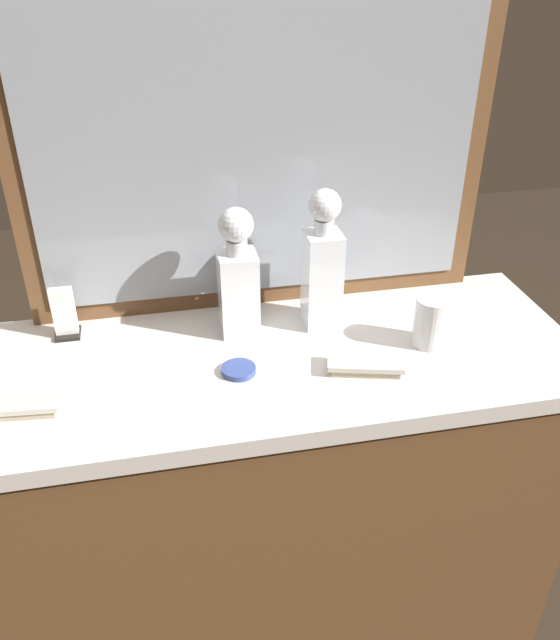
{
  "coord_description": "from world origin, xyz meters",
  "views": [
    {
      "loc": [
        -0.22,
        -1.05,
        1.63
      ],
      "look_at": [
        0.0,
        0.0,
        0.98
      ],
      "focal_mm": 36.53,
      "sensor_mm": 36.0,
      "label": 1
    }
  ],
  "objects": [
    {
      "name": "silver_brush_far_right",
      "position": [
        0.15,
        -0.09,
        0.91
      ],
      "size": [
        0.16,
        0.1,
        0.02
      ],
      "color": "#B7A88C",
      "rests_on": "dresser"
    },
    {
      "name": "crystal_tumbler_rear",
      "position": [
        0.31,
        -0.02,
        0.94
      ],
      "size": [
        0.07,
        0.07,
        0.1
      ],
      "color": "white",
      "rests_on": "dresser"
    },
    {
      "name": "dresser_mirror",
      "position": [
        0.0,
        0.22,
        1.24
      ],
      "size": [
        0.98,
        0.03,
        0.68
      ],
      "color": "brown",
      "rests_on": "dresser"
    },
    {
      "name": "dresser",
      "position": [
        0.0,
        0.0,
        0.45
      ],
      "size": [
        1.22,
        0.48,
        0.9
      ],
      "color": "brown",
      "rests_on": "ground_plane"
    },
    {
      "name": "napkin_holder",
      "position": [
        -0.42,
        0.16,
        0.94
      ],
      "size": [
        0.05,
        0.05,
        0.11
      ],
      "color": "black",
      "rests_on": "dresser"
    },
    {
      "name": "silver_brush_front",
      "position": [
        -0.49,
        -0.08,
        0.91
      ],
      "size": [
        0.17,
        0.08,
        0.02
      ],
      "color": "#B7A88C",
      "rests_on": "dresser"
    },
    {
      "name": "porcelain_dish",
      "position": [
        -0.09,
        -0.04,
        0.9
      ],
      "size": [
        0.07,
        0.07,
        0.01
      ],
      "color": "#33478C",
      "rests_on": "dresser"
    },
    {
      "name": "ground_plane",
      "position": [
        0.0,
        0.0,
        0.0
      ],
      "size": [
        6.0,
        6.0,
        0.0
      ],
      "primitive_type": "plane",
      "color": "#2D2319"
    },
    {
      "name": "crystal_decanter_rear",
      "position": [
        -0.06,
        0.11,
        1.01
      ],
      "size": [
        0.08,
        0.08,
        0.27
      ],
      "color": "white",
      "rests_on": "dresser"
    },
    {
      "name": "crystal_decanter_far_right",
      "position": [
        0.11,
        0.1,
        1.02
      ],
      "size": [
        0.07,
        0.07,
        0.3
      ],
      "color": "white",
      "rests_on": "dresser"
    }
  ]
}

